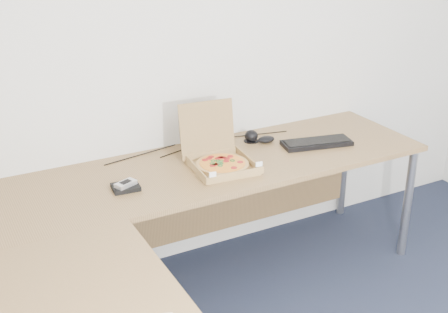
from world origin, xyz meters
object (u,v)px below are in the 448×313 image
desk (183,220)px  drinking_glass (217,143)px  keyboard (317,143)px  wallet (126,187)px  pizza_box (221,161)px

desk → drinking_glass: (0.47, 0.57, 0.08)m
drinking_glass → keyboard: size_ratio=0.27×
drinking_glass → keyboard: (0.55, -0.18, -0.04)m
desk → drinking_glass: size_ratio=23.57×
desk → drinking_glass: bearing=50.6°
wallet → drinking_glass: bearing=24.2°
wallet → pizza_box: bearing=6.5°
drinking_glass → wallet: 0.64m
desk → wallet: size_ratio=19.37×
pizza_box → wallet: 0.53m
desk → drinking_glass: 0.74m
drinking_glass → keyboard: 0.58m
drinking_glass → pizza_box: bearing=-111.7°
desk → pizza_box: bearing=43.7°
keyboard → wallet: keyboard is taller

